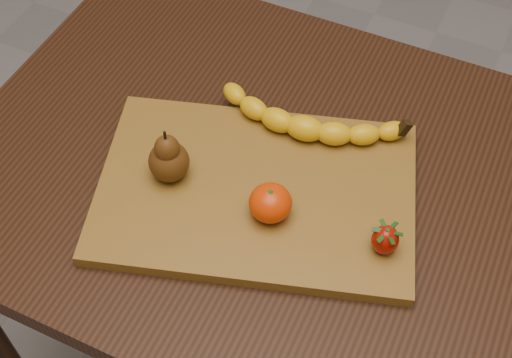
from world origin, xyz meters
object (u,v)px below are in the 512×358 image
at_px(table, 287,214).
at_px(mandarin, 270,203).
at_px(pear, 168,154).
at_px(cutting_board, 256,192).

relative_size(table, mandarin, 16.73).
height_order(table, mandarin, mandarin).
relative_size(table, pear, 10.96).
height_order(table, cutting_board, cutting_board).
xyz_separation_m(cutting_board, mandarin, (0.04, -0.03, 0.04)).
xyz_separation_m(table, pear, (-0.15, -0.08, 0.16)).
relative_size(cutting_board, pear, 4.93).
bearing_deg(table, cutting_board, -119.38).
xyz_separation_m(cutting_board, pear, (-0.12, -0.03, 0.06)).
bearing_deg(table, mandarin, -85.19).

